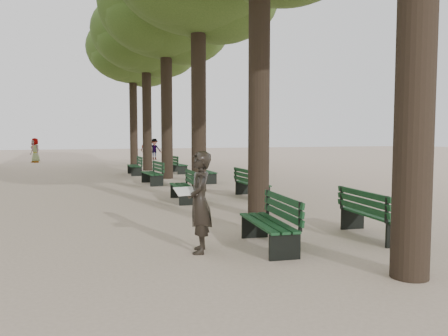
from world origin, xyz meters
name	(u,v)px	position (x,y,z in m)	size (l,w,h in m)	color
ground	(252,251)	(0.00, 0.00, 0.00)	(120.00, 120.00, 0.00)	#C1A892
tree_central_3	(166,8)	(1.50, 13.00, 7.65)	(6.00, 6.00, 9.95)	#33261C
tree_central_4	(146,33)	(1.50, 18.00, 7.65)	(6.00, 6.00, 9.95)	#33261C
tree_central_5	(132,50)	(1.50, 23.00, 7.65)	(6.00, 6.00, 9.95)	#33261C
bench_left_0	(268,232)	(0.37, 0.13, 0.27)	(0.77, 1.85, 0.92)	black
bench_left_1	(183,192)	(0.37, 5.93, 0.27)	(0.71, 1.84, 0.92)	black
bench_left_2	(152,178)	(0.37, 10.80, 0.27)	(0.65, 1.82, 0.92)	black
bench_left_3	(134,169)	(0.37, 15.42, 0.27)	(0.61, 1.81, 0.92)	black
bench_right_0	(374,223)	(2.63, 0.13, 0.27)	(0.76, 1.85, 0.92)	black
bench_right_1	(252,189)	(2.63, 5.94, 0.27)	(0.60, 1.81, 0.92)	black
bench_right_2	(205,176)	(2.63, 10.83, 0.27)	(0.61, 1.81, 0.92)	black
bench_right_3	(177,168)	(2.63, 15.59, 0.27)	(0.72, 1.84, 0.92)	black
man_with_map	(200,202)	(-0.84, 0.26, 0.85)	(0.70, 0.75, 1.71)	black
pedestrian_c	(145,150)	(2.61, 24.98, 0.90)	(1.05, 0.36, 1.80)	#262628
pedestrian_b	(155,149)	(4.04, 28.81, 0.86)	(1.12, 0.35, 1.73)	#262628
pedestrian_d	(35,150)	(-4.90, 28.00, 0.90)	(0.87, 0.36, 1.79)	#262628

